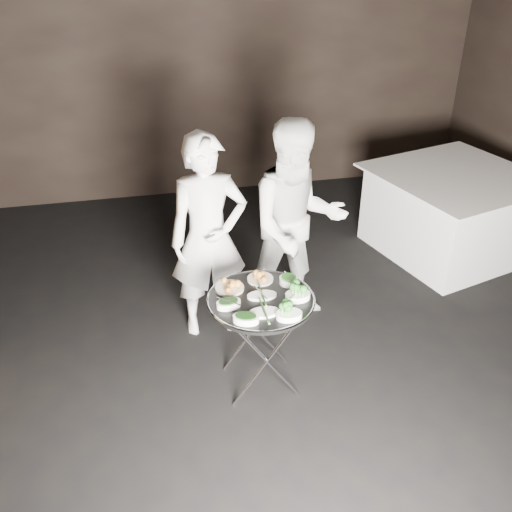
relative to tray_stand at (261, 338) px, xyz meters
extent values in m
cube|color=black|center=(0.24, -0.08, -0.42)|extent=(6.00, 7.00, 0.05)
cube|color=black|center=(0.24, 3.45, 1.11)|extent=(6.00, 0.05, 3.00)
cylinder|color=silver|center=(0.00, -0.18, -0.05)|extent=(0.47, 0.02, 0.70)
cylinder|color=silver|center=(0.00, -0.18, -0.05)|extent=(0.47, 0.02, 0.70)
cylinder|color=silver|center=(0.00, 0.18, -0.05)|extent=(0.47, 0.02, 0.70)
cylinder|color=silver|center=(0.00, 0.18, -0.05)|extent=(0.47, 0.02, 0.70)
cylinder|color=silver|center=(-0.20, 0.00, 0.28)|extent=(0.02, 0.40, 0.02)
cylinder|color=silver|center=(0.20, 0.00, 0.28)|extent=(0.02, 0.40, 0.02)
cylinder|color=black|center=(0.00, 0.00, 0.31)|extent=(0.69, 0.69, 0.03)
torus|color=silver|center=(0.00, 0.00, 0.32)|extent=(0.71, 0.71, 0.02)
cylinder|color=beige|center=(-0.18, 0.16, 0.33)|extent=(0.19, 0.19, 0.02)
cylinder|color=beige|center=(0.05, 0.22, 0.33)|extent=(0.18, 0.18, 0.02)
cylinder|color=white|center=(0.22, 0.14, 0.35)|extent=(0.12, 0.12, 0.05)
cylinder|color=silver|center=(-0.18, 0.16, 0.37)|extent=(0.10, 0.16, 0.01)
cylinder|color=silver|center=(0.05, 0.21, 0.37)|extent=(0.08, 0.17, 0.01)
cylinder|color=silver|center=(0.23, 0.13, 0.37)|extent=(0.04, 0.18, 0.01)
cylinder|color=silver|center=(-0.22, -0.05, 0.37)|extent=(0.14, 0.12, 0.01)
cylinder|color=silver|center=(0.22, -0.05, 0.37)|extent=(0.13, 0.14, 0.01)
cylinder|color=silver|center=(0.00, 0.01, 0.37)|extent=(0.06, 0.18, 0.01)
imported|color=silver|center=(-0.23, 0.73, 0.41)|extent=(0.60, 0.41, 1.60)
imported|color=silver|center=(0.45, 0.77, 0.43)|extent=(0.81, 0.63, 1.65)
cube|color=silver|center=(2.23, 1.47, 0.00)|extent=(1.24, 1.24, 0.77)
cube|color=silver|center=(2.23, 1.47, 0.39)|extent=(1.39, 1.39, 0.02)
camera|label=1|loc=(-0.68, -2.96, 2.43)|focal=40.00mm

